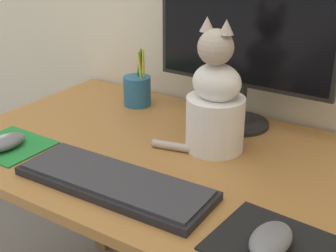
# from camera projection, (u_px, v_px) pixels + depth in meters

# --- Properties ---
(desk) EXTENTS (1.20, 0.69, 0.71)m
(desk) POSITION_uv_depth(u_px,v_px,m) (182.00, 192.00, 1.19)
(desk) COLOR #A87038
(desk) RESTS_ON ground_plane
(monitor) EXTENTS (0.50, 0.17, 0.46)m
(monitor) POSITION_uv_depth(u_px,v_px,m) (244.00, 33.00, 1.22)
(monitor) COLOR black
(monitor) RESTS_ON desk
(keyboard) EXTENTS (0.45, 0.16, 0.02)m
(keyboard) POSITION_uv_depth(u_px,v_px,m) (114.00, 182.00, 1.01)
(keyboard) COLOR black
(keyboard) RESTS_ON desk
(mousepad_left) EXTENTS (0.19, 0.17, 0.00)m
(mousepad_left) POSITION_uv_depth(u_px,v_px,m) (11.00, 145.00, 1.20)
(mousepad_left) COLOR #238438
(mousepad_left) RESTS_ON desk
(mousepad_right) EXTENTS (0.22, 0.20, 0.00)m
(mousepad_right) POSITION_uv_depth(u_px,v_px,m) (273.00, 245.00, 0.83)
(mousepad_right) COLOR black
(mousepad_right) RESTS_ON desk
(computer_mouse_left) EXTENTS (0.06, 0.11, 0.03)m
(computer_mouse_left) POSITION_uv_depth(u_px,v_px,m) (6.00, 142.00, 1.17)
(computer_mouse_left) COLOR slate
(computer_mouse_left) RESTS_ON mousepad_left
(computer_mouse_right) EXTENTS (0.07, 0.11, 0.03)m
(computer_mouse_right) POSITION_uv_depth(u_px,v_px,m) (271.00, 240.00, 0.81)
(computer_mouse_right) COLOR slate
(computer_mouse_right) RESTS_ON mousepad_right
(cat) EXTENTS (0.22, 0.17, 0.33)m
(cat) POSITION_uv_depth(u_px,v_px,m) (215.00, 103.00, 1.14)
(cat) COLOR white
(cat) RESTS_ON desk
(pen_cup) EXTENTS (0.08, 0.08, 0.18)m
(pen_cup) POSITION_uv_depth(u_px,v_px,m) (137.00, 90.00, 1.45)
(pen_cup) COLOR #286089
(pen_cup) RESTS_ON desk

